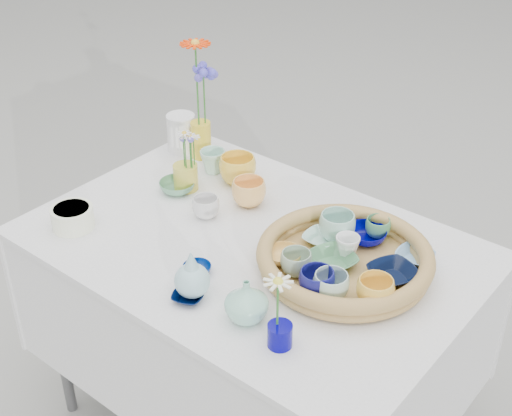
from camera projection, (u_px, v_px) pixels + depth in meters
The scene contains 32 objects.
wicker_tray at pixel (345, 260), 1.90m from camera, with size 0.47×0.47×0.08m, color olive, non-canonical shape.
tray_ceramic_0 at pixel (366, 235), 2.00m from camera, with size 0.11×0.11×0.04m, color #000076.
tray_ceramic_1 at pixel (393, 274), 1.85m from camera, with size 0.12×0.12×0.03m, color black.
tray_ceramic_2 at pixel (375, 292), 1.75m from camera, with size 0.09×0.09×0.07m, color yellow.
tray_ceramic_3 at pixel (332, 261), 1.90m from camera, with size 0.13×0.13×0.03m, color #4D885A.
tray_ceramic_4 at pixel (296, 263), 1.86m from camera, with size 0.08×0.08×0.07m, color #93B096.
tray_ceramic_5 at pixel (321, 239), 1.99m from camera, with size 0.10×0.10×0.02m, color #ADDACA.
tray_ceramic_6 at pixel (337, 227), 1.99m from camera, with size 0.10×0.10×0.08m, color #9FD4BF.
tray_ceramic_7 at pixel (347, 246), 1.93m from camera, with size 0.07×0.07×0.06m, color white.
tray_ceramic_8 at pixel (415, 256), 1.92m from camera, with size 0.10×0.10×0.02m, color #86BCF3.
tray_ceramic_9 at pixel (317, 283), 1.79m from camera, with size 0.09×0.09×0.07m, color navy.
tray_ceramic_10 at pixel (284, 256), 1.92m from camera, with size 0.10×0.10×0.03m, color #FFC45E.
tray_ceramic_11 at pixel (331, 286), 1.78m from camera, with size 0.09×0.09×0.07m, color #AED4C5.
tray_ceramic_12 at pixel (378, 228), 2.01m from camera, with size 0.07×0.07×0.06m, color #468A5A.
loose_ceramic_0 at pixel (238, 170), 2.30m from camera, with size 0.12×0.12×0.09m, color yellow.
loose_ceramic_1 at pixel (249, 193), 2.18m from camera, with size 0.11×0.11×0.08m, color #FFB95E.
loose_ceramic_2 at pixel (177, 187), 2.26m from camera, with size 0.11×0.11×0.04m, color #59956D.
loose_ceramic_3 at pixel (206, 207), 2.13m from camera, with size 0.08×0.08×0.06m, color silver.
loose_ceramic_4 at pixel (197, 269), 1.90m from camera, with size 0.08×0.08×0.02m, color navy.
loose_ceramic_5 at pixel (213, 161), 2.36m from camera, with size 0.08×0.08×0.08m, color #AADCC5.
loose_ceramic_6 at pixel (188, 297), 1.81m from camera, with size 0.08×0.08×0.02m, color black.
fluted_bowl at pixel (73, 217), 2.08m from camera, with size 0.12×0.12×0.06m, color white, non-canonical shape.
bud_vase_paleblue at pixel (192, 273), 1.79m from camera, with size 0.09×0.09×0.14m, color #9CC9CF, non-canonical shape.
bud_vase_seafoam at pixel (246, 301), 1.72m from camera, with size 0.11×0.11×0.11m, color #90D4B7.
bud_vase_cobalt at pixel (280, 335), 1.66m from camera, with size 0.06×0.06×0.06m, color #030077.
single_daisy at pixel (278, 303), 1.62m from camera, with size 0.08×0.08×0.14m, color white, non-canonical shape.
tall_vase_yellow at pixel (201, 140), 2.44m from camera, with size 0.07×0.07×0.13m, color yellow.
gerbera at pixel (197, 85), 2.32m from camera, with size 0.12×0.12×0.30m, color #FF3502, non-canonical shape.
hydrangea at pixel (204, 98), 2.35m from camera, with size 0.07×0.07×0.25m, color #5C52CA, non-canonical shape.
white_pitcher at pixel (181, 133), 2.48m from camera, with size 0.14×0.10×0.13m, color white, non-canonical shape.
daisy_cup at pixel (186, 177), 2.26m from camera, with size 0.08×0.08×0.08m, color gold.
daisy_posy at pixel (188, 147), 2.20m from camera, with size 0.08×0.08×0.13m, color white, non-canonical shape.
Camera 1 is at (1.06, -1.29, 1.93)m, focal length 50.00 mm.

